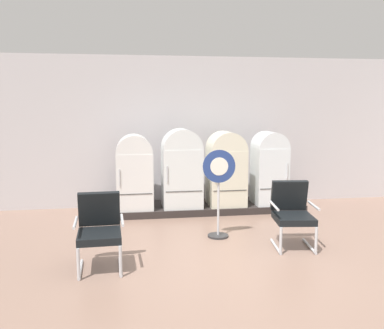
# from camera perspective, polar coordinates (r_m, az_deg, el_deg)

# --- Properties ---
(ground) EXTENTS (12.00, 10.00, 0.05)m
(ground) POSITION_cam_1_polar(r_m,az_deg,el_deg) (5.47, 7.05, -14.05)
(ground) COLOR #8B6C5D
(back_wall) EXTENTS (11.76, 0.12, 2.95)m
(back_wall) POSITION_cam_1_polar(r_m,az_deg,el_deg) (8.66, 0.54, 4.51)
(back_wall) COLOR silver
(back_wall) RESTS_ON ground
(display_plinth) EXTENTS (3.87, 0.95, 0.13)m
(display_plinth) POSITION_cam_1_polar(r_m,az_deg,el_deg) (8.26, 1.26, -5.69)
(display_plinth) COLOR #2D2725
(display_plinth) RESTS_ON ground
(refrigerator_0) EXTENTS (0.65, 0.65, 1.35)m
(refrigerator_0) POSITION_cam_1_polar(r_m,az_deg,el_deg) (7.86, -7.65, -0.72)
(refrigerator_0) COLOR white
(refrigerator_0) RESTS_ON display_plinth
(refrigerator_1) EXTENTS (0.72, 0.61, 1.45)m
(refrigerator_1) POSITION_cam_1_polar(r_m,az_deg,el_deg) (7.90, -1.36, -0.25)
(refrigerator_1) COLOR white
(refrigerator_1) RESTS_ON display_plinth
(refrigerator_2) EXTENTS (0.67, 0.69, 1.39)m
(refrigerator_2) POSITION_cam_1_polar(r_m,az_deg,el_deg) (8.09, 4.54, -0.29)
(refrigerator_2) COLOR silver
(refrigerator_2) RESTS_ON display_plinth
(refrigerator_3) EXTENTS (0.59, 0.63, 1.38)m
(refrigerator_3) POSITION_cam_1_polar(r_m,az_deg,el_deg) (8.30, 10.24, -0.17)
(refrigerator_3) COLOR white
(refrigerator_3) RESTS_ON display_plinth
(armchair_left) EXTENTS (0.61, 0.69, 0.93)m
(armchair_left) POSITION_cam_1_polar(r_m,az_deg,el_deg) (5.50, -12.19, -8.20)
(armchair_left) COLOR silver
(armchair_left) RESTS_ON ground
(armchair_right) EXTENTS (0.65, 0.74, 0.93)m
(armchair_right) POSITION_cam_1_polar(r_m,az_deg,el_deg) (6.32, 13.14, -6.08)
(armchair_right) COLOR silver
(armchair_right) RESTS_ON ground
(sign_stand) EXTENTS (0.50, 0.32, 1.35)m
(sign_stand) POSITION_cam_1_polar(r_m,az_deg,el_deg) (6.52, 3.56, -3.88)
(sign_stand) COLOR #2D2D30
(sign_stand) RESTS_ON ground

